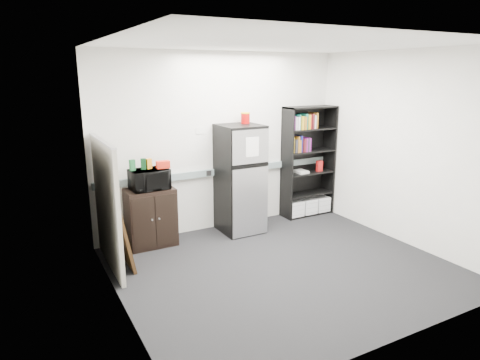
{
  "coord_description": "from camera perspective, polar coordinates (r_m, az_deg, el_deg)",
  "views": [
    {
      "loc": [
        -2.85,
        -4.09,
        2.4
      ],
      "look_at": [
        -0.14,
        0.9,
        0.96
      ],
      "focal_mm": 32.0,
      "sensor_mm": 36.0,
      "label": 1
    }
  ],
  "objects": [
    {
      "name": "floor",
      "position": [
        5.53,
        5.85,
        -11.53
      ],
      "size": [
        4.0,
        4.0,
        0.0
      ],
      "primitive_type": "plane",
      "color": "black",
      "rests_on": "ground"
    },
    {
      "name": "wall_right",
      "position": [
        6.43,
        21.11,
        3.9
      ],
      "size": [
        0.02,
        3.5,
        2.7
      ],
      "primitive_type": "cube",
      "color": "silver",
      "rests_on": "floor"
    },
    {
      "name": "coffee_can",
      "position": [
        6.5,
        0.72,
        8.38
      ],
      "size": [
        0.14,
        0.14,
        0.19
      ],
      "color": "#A30807",
      "rests_on": "refrigerator"
    },
    {
      "name": "cubicle_partition",
      "position": [
        5.49,
        -17.32,
        -3.21
      ],
      "size": [
        0.06,
        1.3,
        1.62
      ],
      "color": "#A7A194",
      "rests_on": "floor"
    },
    {
      "name": "ceiling",
      "position": [
        4.99,
        6.66,
        17.61
      ],
      "size": [
        4.0,
        3.5,
        0.02
      ],
      "primitive_type": "cube",
      "color": "white",
      "rests_on": "wall_back"
    },
    {
      "name": "cabinet",
      "position": [
        6.15,
        -11.78,
        -4.9
      ],
      "size": [
        0.66,
        0.44,
        0.83
      ],
      "color": "black",
      "rests_on": "floor"
    },
    {
      "name": "snack_bag",
      "position": [
        5.98,
        -10.23,
        2.04
      ],
      "size": [
        0.19,
        0.12,
        0.1
      ],
      "primitive_type": "cube",
      "rotation": [
        0.0,
        0.0,
        -0.09
      ],
      "color": "red",
      "rests_on": "microwave"
    },
    {
      "name": "snack_box_a",
      "position": [
        5.91,
        -14.18,
        1.94
      ],
      "size": [
        0.08,
        0.07,
        0.15
      ],
      "primitive_type": "cube",
      "rotation": [
        0.0,
        0.0,
        0.27
      ],
      "color": "#18572B",
      "rests_on": "microwave"
    },
    {
      "name": "wall_note",
      "position": [
        6.4,
        -5.29,
        6.57
      ],
      "size": [
        0.14,
        0.0,
        0.1
      ],
      "primitive_type": "cube",
      "color": "white",
      "rests_on": "wall_back"
    },
    {
      "name": "wall_left",
      "position": [
        4.31,
        -16.26,
        -0.42
      ],
      "size": [
        0.02,
        3.5,
        2.7
      ],
      "primitive_type": "cube",
      "color": "silver",
      "rests_on": "floor"
    },
    {
      "name": "microwave",
      "position": [
        5.98,
        -12.01,
        0.08
      ],
      "size": [
        0.53,
        0.38,
        0.28
      ],
      "primitive_type": "imported",
      "rotation": [
        0.0,
        0.0,
        0.08
      ],
      "color": "black",
      "rests_on": "cabinet"
    },
    {
      "name": "wall_back",
      "position": [
        6.58,
        -2.46,
        5.06
      ],
      "size": [
        4.0,
        0.02,
        2.7
      ],
      "primitive_type": "cube",
      "color": "silver",
      "rests_on": "floor"
    },
    {
      "name": "refrigerator",
      "position": [
        6.47,
        0.04,
        0.12
      ],
      "size": [
        0.62,
        0.64,
        1.64
      ],
      "rotation": [
        0.0,
        0.0,
        -0.0
      ],
      "color": "black",
      "rests_on": "floor"
    },
    {
      "name": "snack_box_c",
      "position": [
        5.97,
        -12.05,
        2.13
      ],
      "size": [
        0.08,
        0.06,
        0.14
      ],
      "primitive_type": "cube",
      "rotation": [
        0.0,
        0.0,
        0.19
      ],
      "color": "orange",
      "rests_on": "microwave"
    },
    {
      "name": "snack_box_b",
      "position": [
        5.95,
        -12.76,
        2.1
      ],
      "size": [
        0.08,
        0.07,
        0.15
      ],
      "primitive_type": "cube",
      "rotation": [
        0.0,
        0.0,
        -0.26
      ],
      "color": "#0C3616",
      "rests_on": "microwave"
    },
    {
      "name": "framed_poster",
      "position": [
        5.6,
        -15.64,
        -6.74
      ],
      "size": [
        0.19,
        0.69,
        0.88
      ],
      "rotation": [
        0.0,
        -0.17,
        0.0
      ],
      "color": "black",
      "rests_on": "floor"
    },
    {
      "name": "electrical_raceway",
      "position": [
        6.64,
        -2.31,
        1.19
      ],
      "size": [
        3.92,
        0.05,
        0.1
      ],
      "primitive_type": "cube",
      "color": "gray",
      "rests_on": "wall_back"
    },
    {
      "name": "bookshelf",
      "position": [
        7.3,
        9.07,
        2.33
      ],
      "size": [
        0.9,
        0.34,
        1.85
      ],
      "color": "black",
      "rests_on": "floor"
    }
  ]
}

